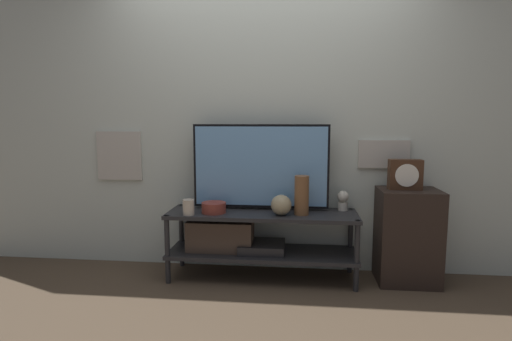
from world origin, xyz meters
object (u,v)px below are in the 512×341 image
(vase_round_glass, at_px, (281,205))
(decorative_bust, at_px, (343,200))
(television, at_px, (261,166))
(candle_jar, at_px, (188,207))
(vase_tall_ceramic, at_px, (302,195))
(vase_wide_bowl, at_px, (214,208))
(mantel_clock, at_px, (405,174))

(vase_round_glass, height_order, decorative_bust, decorative_bust)
(television, xyz_separation_m, candle_jar, (-0.53, -0.25, -0.30))
(television, height_order, vase_tall_ceramic, television)
(vase_tall_ceramic, bearing_deg, candle_jar, -173.09)
(vase_wide_bowl, distance_m, candle_jar, 0.20)
(television, xyz_separation_m, decorative_bust, (0.66, 0.04, -0.27))
(vase_wide_bowl, xyz_separation_m, vase_round_glass, (0.53, -0.02, 0.04))
(vase_wide_bowl, height_order, vase_round_glass, vase_round_glass)
(vase_tall_ceramic, distance_m, mantel_clock, 0.81)
(candle_jar, bearing_deg, vase_tall_ceramic, 6.91)
(candle_jar, distance_m, mantel_clock, 1.68)
(television, relative_size, vase_tall_ceramic, 3.63)
(decorative_bust, bearing_deg, television, -176.42)
(decorative_bust, bearing_deg, mantel_clock, -10.95)
(vase_tall_ceramic, bearing_deg, vase_round_glass, -165.99)
(television, xyz_separation_m, mantel_clock, (1.12, -0.05, -0.04))
(vase_tall_ceramic, xyz_separation_m, decorative_bust, (0.33, 0.18, -0.07))
(vase_wide_bowl, height_order, mantel_clock, mantel_clock)
(vase_round_glass, xyz_separation_m, mantel_clock, (0.94, 0.13, 0.23))
(vase_tall_ceramic, height_order, candle_jar, vase_tall_ceramic)
(vase_wide_bowl, relative_size, vase_round_glass, 1.21)
(television, height_order, candle_jar, television)
(television, distance_m, mantel_clock, 1.12)
(television, height_order, vase_round_glass, television)
(vase_round_glass, bearing_deg, mantel_clock, 8.03)
(mantel_clock, bearing_deg, vase_tall_ceramic, -173.17)
(vase_wide_bowl, relative_size, candle_jar, 1.60)
(vase_wide_bowl, distance_m, vase_round_glass, 0.53)
(decorative_bust, distance_m, mantel_clock, 0.51)
(vase_round_glass, bearing_deg, vase_wide_bowl, 177.49)
(mantel_clock, bearing_deg, candle_jar, -173.13)
(candle_jar, bearing_deg, vase_round_glass, 5.32)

